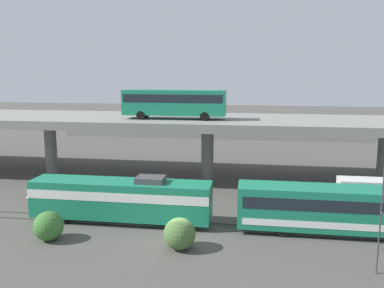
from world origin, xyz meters
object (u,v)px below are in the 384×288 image
(parked_car_1, at_px, (206,124))
(parked_car_2, at_px, (178,124))
(train_locomotive, at_px, (112,197))
(train_coach_lead, at_px, (369,210))
(parked_car_3, at_px, (97,122))
(transit_bus_on_overpass, at_px, (174,101))
(service_truck_west, at_px, (373,194))
(parked_car_0, at_px, (122,121))
(parked_car_4, at_px, (288,124))

(parked_car_1, xyz_separation_m, parked_car_2, (-5.64, -1.43, 0.00))
(train_locomotive, xyz_separation_m, parked_car_2, (-3.35, 48.79, 0.16))
(train_coach_lead, xyz_separation_m, parked_car_3, (-41.99, 49.24, 0.18))
(train_locomotive, distance_m, parked_car_1, 50.27)
(transit_bus_on_overpass, relative_size, parked_car_3, 2.69)
(train_coach_lead, relative_size, transit_bus_on_overpass, 1.73)
(transit_bus_on_overpass, bearing_deg, parked_car_1, 90.79)
(train_locomotive, bearing_deg, parked_car_3, -67.24)
(transit_bus_on_overpass, xyz_separation_m, parked_car_2, (-6.13, 34.58, -7.18))
(train_locomotive, height_order, transit_bus_on_overpass, transit_bus_on_overpass)
(transit_bus_on_overpass, distance_m, service_truck_west, 23.38)
(train_coach_lead, bearing_deg, parked_car_2, -63.17)
(transit_bus_on_overpass, relative_size, parked_car_1, 2.95)
(transit_bus_on_overpass, xyz_separation_m, parked_car_0, (-18.72, 37.30, -7.18))
(train_coach_lead, bearing_deg, parked_car_0, -54.12)
(train_coach_lead, distance_m, parked_car_0, 63.58)
(train_locomotive, height_order, parked_car_3, train_locomotive)
(parked_car_4, bearing_deg, train_locomotive, -109.64)
(transit_bus_on_overpass, distance_m, parked_car_2, 35.84)
(parked_car_0, distance_m, parked_car_2, 12.87)
(parked_car_2, relative_size, parked_car_3, 1.02)
(transit_bus_on_overpass, height_order, parked_car_4, transit_bus_on_overpass)
(train_locomotive, bearing_deg, parked_car_2, -86.07)
(service_truck_west, relative_size, parked_car_0, 1.48)
(parked_car_3, bearing_deg, parked_car_0, -154.33)
(parked_car_0, relative_size, parked_car_1, 1.13)
(parked_car_1, relative_size, parked_car_4, 0.94)
(parked_car_2, height_order, parked_car_4, same)
(parked_car_1, distance_m, parked_car_4, 16.51)
(parked_car_0, height_order, parked_car_4, same)
(train_locomotive, height_order, parked_car_4, train_locomotive)
(service_truck_west, distance_m, parked_car_0, 59.84)
(parked_car_2, distance_m, parked_car_4, 22.29)
(parked_car_0, bearing_deg, train_coach_lead, -54.12)
(parked_car_1, bearing_deg, transit_bus_on_overpass, -89.21)
(transit_bus_on_overpass, relative_size, parked_car_2, 2.63)
(parked_car_4, bearing_deg, parked_car_2, -170.98)
(train_locomotive, xyz_separation_m, service_truck_west, (23.34, 6.38, -0.55))
(train_coach_lead, relative_size, parked_car_0, 4.53)
(parked_car_0, bearing_deg, train_locomotive, -72.81)
(service_truck_west, xyz_separation_m, parked_car_3, (-44.01, 42.86, 0.72))
(service_truck_west, height_order, parked_car_0, parked_car_0)
(transit_bus_on_overpass, relative_size, parked_car_0, 2.62)
(transit_bus_on_overpass, distance_m, parked_car_0, 42.35)
(parked_car_0, relative_size, parked_car_2, 1.01)
(train_locomotive, bearing_deg, parked_car_0, -72.81)
(parked_car_0, xyz_separation_m, parked_car_4, (34.59, 0.77, -0.00))
(train_coach_lead, xyz_separation_m, parked_car_4, (-2.67, 52.29, 0.18))
(train_locomotive, xyz_separation_m, parked_car_4, (18.66, 52.29, 0.16))
(service_truck_west, relative_size, parked_car_1, 1.67)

